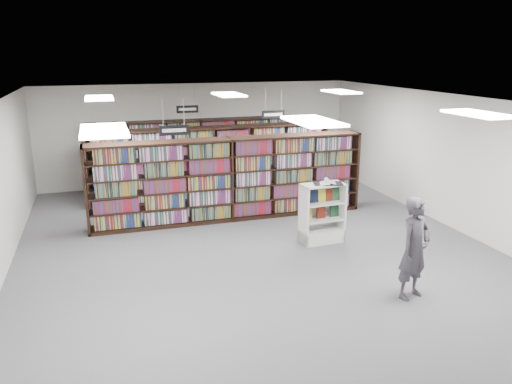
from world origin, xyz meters
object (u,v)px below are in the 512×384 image
object	(u,v)px
bookshelf_row_near	(230,179)
shopper	(415,248)
endcap_display	(321,222)
open_book	(328,182)

from	to	relation	value
bookshelf_row_near	shopper	distance (m)	5.43
endcap_display	shopper	size ratio (longest dim) A/B	0.75
endcap_display	open_book	xyz separation A→B (m)	(0.10, -0.06, 0.92)
open_book	shopper	size ratio (longest dim) A/B	0.39
endcap_display	open_book	world-z (taller)	open_book
bookshelf_row_near	endcap_display	xyz separation A→B (m)	(1.55, -2.15, -0.59)
bookshelf_row_near	endcap_display	world-z (taller)	bookshelf_row_near
bookshelf_row_near	open_book	world-z (taller)	bookshelf_row_near
shopper	bookshelf_row_near	bearing A→B (deg)	91.11
endcap_display	shopper	world-z (taller)	shopper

